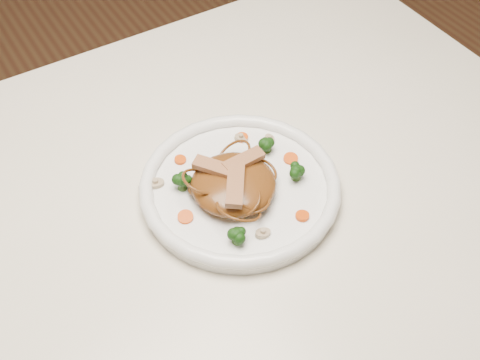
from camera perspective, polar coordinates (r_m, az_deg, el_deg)
table at (r=0.97m, az=-4.65°, el=-5.88°), size 1.20×0.80×0.75m
plate at (r=0.89m, az=0.00°, el=-0.95°), size 0.36×0.36×0.02m
noodle_mound at (r=0.86m, az=-0.60°, el=-0.37°), size 0.13×0.13×0.04m
chicken_a at (r=0.86m, az=0.32°, el=1.79°), size 0.06×0.02×0.01m
chicken_b at (r=0.85m, az=-2.22°, el=1.13°), size 0.05×0.06×0.01m
chicken_c at (r=0.83m, az=-0.45°, el=-0.51°), size 0.06×0.07×0.01m
broccoli_0 at (r=0.92m, az=2.46°, el=3.28°), size 0.02×0.02×0.03m
broccoli_1 at (r=0.87m, az=-5.28°, el=-0.04°), size 0.03×0.03×0.03m
broccoli_2 at (r=0.81m, az=-0.24°, el=-5.00°), size 0.03×0.03×0.03m
broccoli_3 at (r=0.89m, az=5.13°, el=0.85°), size 0.03×0.03×0.03m
carrot_0 at (r=0.95m, az=0.17°, el=3.85°), size 0.03×0.03×0.00m
carrot_1 at (r=0.85m, az=-4.95°, el=-3.35°), size 0.03×0.03×0.00m
carrot_2 at (r=0.92m, az=4.60°, el=1.93°), size 0.03×0.03×0.00m
carrot_3 at (r=0.92m, az=-5.41°, el=1.83°), size 0.02×0.02×0.00m
carrot_4 at (r=0.85m, az=5.65°, el=-3.24°), size 0.02×0.02×0.00m
mushroom_0 at (r=0.83m, az=2.08°, el=-4.83°), size 0.02×0.02×0.01m
mushroom_1 at (r=0.95m, az=2.68°, el=3.68°), size 0.03×0.03×0.01m
mushroom_2 at (r=0.89m, az=-7.63°, el=-0.30°), size 0.03×0.03×0.01m
mushroom_3 at (r=0.95m, az=0.09°, el=3.79°), size 0.03×0.03×0.01m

